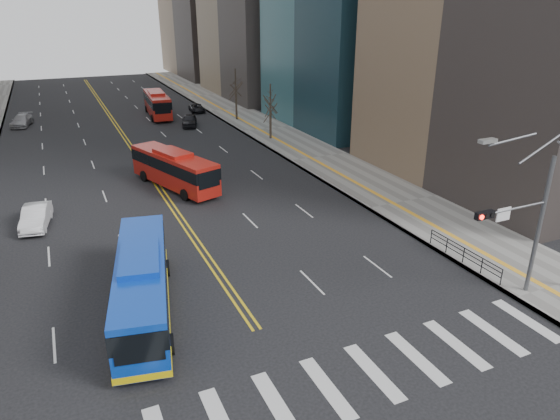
% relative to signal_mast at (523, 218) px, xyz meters
% --- Properties ---
extents(ground, '(220.00, 220.00, 0.00)m').
position_rel_signal_mast_xyz_m(ground, '(-13.77, -2.00, -4.86)').
color(ground, black).
extents(sidewalk_right, '(7.00, 130.00, 0.15)m').
position_rel_signal_mast_xyz_m(sidewalk_right, '(3.73, 43.00, -4.78)').
color(sidewalk_right, slate).
rests_on(sidewalk_right, ground).
extents(crosswalk, '(26.70, 4.00, 0.01)m').
position_rel_signal_mast_xyz_m(crosswalk, '(-13.77, -2.00, -4.85)').
color(crosswalk, silver).
rests_on(crosswalk, ground).
extents(centerline, '(0.55, 100.00, 0.01)m').
position_rel_signal_mast_xyz_m(centerline, '(-13.77, 53.00, -4.85)').
color(centerline, gold).
rests_on(centerline, ground).
extents(signal_mast, '(5.37, 0.37, 9.39)m').
position_rel_signal_mast_xyz_m(signal_mast, '(0.00, 0.00, 0.00)').
color(signal_mast, slate).
rests_on(signal_mast, ground).
extents(pedestrian_railing, '(0.06, 6.06, 1.02)m').
position_rel_signal_mast_xyz_m(pedestrian_railing, '(0.53, 4.00, -4.03)').
color(pedestrian_railing, black).
rests_on(pedestrian_railing, sidewalk_right).
extents(street_trees, '(35.20, 47.20, 7.60)m').
position_rel_signal_mast_xyz_m(street_trees, '(-20.94, 32.55, 0.02)').
color(street_trees, '#2E251C').
rests_on(street_trees, ground).
extents(blue_bus, '(4.74, 11.95, 3.41)m').
position_rel_signal_mast_xyz_m(blue_bus, '(-18.54, 6.92, -3.07)').
color(blue_bus, '#0B39AF').
rests_on(blue_bus, ground).
extents(red_bus_near, '(5.70, 10.81, 3.37)m').
position_rel_signal_mast_xyz_m(red_bus_near, '(-12.41, 25.70, -2.98)').
color(red_bus_near, '#B01B12').
rests_on(red_bus_near, ground).
extents(red_bus_far, '(3.40, 11.33, 3.55)m').
position_rel_signal_mast_xyz_m(red_bus_far, '(-7.29, 57.44, -2.88)').
color(red_bus_far, '#B01B12').
rests_on(red_bus_far, ground).
extents(car_white, '(2.38, 4.94, 1.56)m').
position_rel_signal_mast_xyz_m(car_white, '(-23.69, 21.47, -4.08)').
color(car_white, white).
rests_on(car_white, ground).
extents(car_dark_mid, '(3.13, 4.97, 1.58)m').
position_rel_signal_mast_xyz_m(car_dark_mid, '(-4.82, 49.05, -4.07)').
color(car_dark_mid, black).
rests_on(car_dark_mid, ground).
extents(car_silver, '(3.21, 5.49, 1.50)m').
position_rel_signal_mast_xyz_m(car_silver, '(-25.33, 58.54, -4.11)').
color(car_silver, gray).
rests_on(car_silver, ground).
extents(car_dark_far, '(2.41, 4.47, 1.19)m').
position_rel_signal_mast_xyz_m(car_dark_far, '(-1.27, 58.13, -4.26)').
color(car_dark_far, black).
rests_on(car_dark_far, ground).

